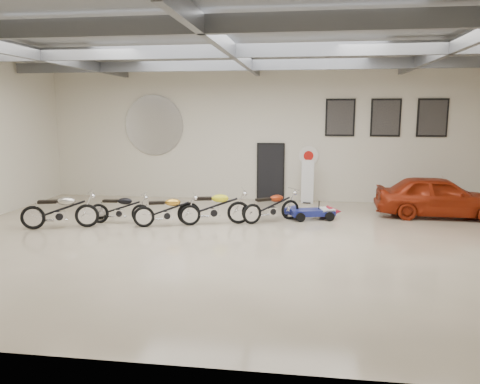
# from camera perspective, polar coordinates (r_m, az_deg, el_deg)

# --- Properties ---
(floor) EXTENTS (16.00, 12.00, 0.01)m
(floor) POSITION_cam_1_polar(r_m,az_deg,el_deg) (12.12, -0.79, -6.09)
(floor) COLOR #C7B598
(floor) RESTS_ON ground
(ceiling) EXTENTS (16.00, 12.00, 0.01)m
(ceiling) POSITION_cam_1_polar(r_m,az_deg,el_deg) (11.78, -0.85, 18.01)
(ceiling) COLOR gray
(ceiling) RESTS_ON back_wall
(back_wall) EXTENTS (16.00, 0.02, 5.00)m
(back_wall) POSITION_cam_1_polar(r_m,az_deg,el_deg) (17.63, 2.19, 7.12)
(back_wall) COLOR beige
(back_wall) RESTS_ON floor
(ceiling_beams) EXTENTS (15.80, 11.80, 0.32)m
(ceiling_beams) POSITION_cam_1_polar(r_m,az_deg,el_deg) (11.75, -0.85, 16.81)
(ceiling_beams) COLOR #5C5E64
(ceiling_beams) RESTS_ON ceiling
(door) EXTENTS (0.92, 0.08, 2.10)m
(door) POSITION_cam_1_polar(r_m,az_deg,el_deg) (17.66, 3.75, 2.39)
(door) COLOR black
(door) RESTS_ON back_wall
(logo_plaque) EXTENTS (2.30, 0.06, 1.16)m
(logo_plaque) POSITION_cam_1_polar(r_m,az_deg,el_deg) (18.41, -10.43, 8.02)
(logo_plaque) COLOR silver
(logo_plaque) RESTS_ON back_wall
(poster_left) EXTENTS (1.05, 0.08, 1.35)m
(poster_left) POSITION_cam_1_polar(r_m,az_deg,el_deg) (17.52, 12.11, 8.86)
(poster_left) COLOR black
(poster_left) RESTS_ON back_wall
(poster_mid) EXTENTS (1.05, 0.08, 1.35)m
(poster_mid) POSITION_cam_1_polar(r_m,az_deg,el_deg) (17.71, 17.34, 8.65)
(poster_mid) COLOR black
(poster_mid) RESTS_ON back_wall
(poster_right) EXTENTS (1.05, 0.08, 1.35)m
(poster_right) POSITION_cam_1_polar(r_m,az_deg,el_deg) (18.03, 22.41, 8.37)
(poster_right) COLOR black
(poster_right) RESTS_ON back_wall
(oil_sign) EXTENTS (0.72, 0.10, 0.72)m
(oil_sign) POSITION_cam_1_polar(r_m,az_deg,el_deg) (17.54, 8.35, 4.39)
(oil_sign) COLOR white
(oil_sign) RESTS_ON back_wall
(banner_stand) EXTENTS (0.49, 0.28, 1.68)m
(banner_stand) POSITION_cam_1_polar(r_m,az_deg,el_deg) (17.20, 8.24, 1.40)
(banner_stand) COLOR white
(banner_stand) RESTS_ON floor
(motorcycle_silver) EXTENTS (2.21, 1.27, 1.10)m
(motorcycle_silver) POSITION_cam_1_polar(r_m,az_deg,el_deg) (14.32, -21.12, -2.02)
(motorcycle_silver) COLOR silver
(motorcycle_silver) RESTS_ON floor
(motorcycle_black) EXTENTS (1.87, 0.69, 0.95)m
(motorcycle_black) POSITION_cam_1_polar(r_m,az_deg,el_deg) (14.41, -14.44, -1.89)
(motorcycle_black) COLOR silver
(motorcycle_black) RESTS_ON floor
(motorcycle_gold) EXTENTS (2.00, 1.14, 0.99)m
(motorcycle_gold) POSITION_cam_1_polar(r_m,az_deg,el_deg) (13.77, -8.89, -2.15)
(motorcycle_gold) COLOR silver
(motorcycle_gold) RESTS_ON floor
(motorcycle_yellow) EXTENTS (2.20, 1.12, 1.09)m
(motorcycle_yellow) POSITION_cam_1_polar(r_m,az_deg,el_deg) (13.86, -3.22, -1.75)
(motorcycle_yellow) COLOR silver
(motorcycle_yellow) RESTS_ON floor
(motorcycle_red) EXTENTS (1.91, 1.58, 1.00)m
(motorcycle_red) POSITION_cam_1_polar(r_m,az_deg,el_deg) (14.20, 3.87, -1.68)
(motorcycle_red) COLOR silver
(motorcycle_red) RESTS_ON floor
(go_kart) EXTENTS (1.77, 1.13, 0.59)m
(go_kart) POSITION_cam_1_polar(r_m,az_deg,el_deg) (14.75, 9.35, -2.16)
(go_kart) COLOR navy
(go_kart) RESTS_ON floor
(vintage_car) EXTENTS (1.69, 3.92, 1.32)m
(vintage_car) POSITION_cam_1_polar(r_m,az_deg,el_deg) (16.10, 23.04, -0.50)
(vintage_car) COLOR maroon
(vintage_car) RESTS_ON floor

